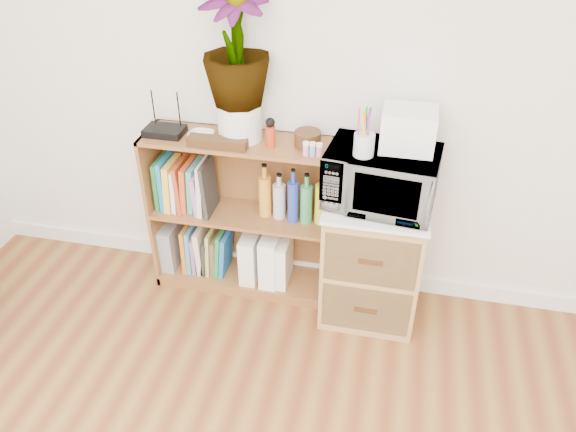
% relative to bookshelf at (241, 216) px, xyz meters
% --- Properties ---
extents(skirting_board, '(4.00, 0.02, 0.10)m').
position_rel_bookshelf_xyz_m(skirting_board, '(0.35, 0.14, -0.42)').
color(skirting_board, white).
rests_on(skirting_board, ground).
extents(bookshelf, '(1.00, 0.30, 0.95)m').
position_rel_bookshelf_xyz_m(bookshelf, '(0.00, 0.00, 0.00)').
color(bookshelf, brown).
rests_on(bookshelf, ground).
extents(wicker_unit, '(0.50, 0.45, 0.70)m').
position_rel_bookshelf_xyz_m(wicker_unit, '(0.75, -0.08, -0.12)').
color(wicker_unit, '#9E7542').
rests_on(wicker_unit, ground).
extents(microwave, '(0.56, 0.41, 0.29)m').
position_rel_bookshelf_xyz_m(microwave, '(0.75, -0.08, 0.39)').
color(microwave, silver).
rests_on(microwave, wicker_unit).
extents(pen_cup, '(0.10, 0.10, 0.11)m').
position_rel_bookshelf_xyz_m(pen_cup, '(0.66, -0.15, 0.59)').
color(pen_cup, silver).
rests_on(pen_cup, microwave).
extents(small_appliance, '(0.25, 0.21, 0.20)m').
position_rel_bookshelf_xyz_m(small_appliance, '(0.85, -0.04, 0.64)').
color(small_appliance, white).
rests_on(small_appliance, microwave).
extents(router, '(0.20, 0.14, 0.04)m').
position_rel_bookshelf_xyz_m(router, '(-0.38, -0.02, 0.49)').
color(router, black).
rests_on(router, bookshelf).
extents(white_bowl, '(0.13, 0.13, 0.03)m').
position_rel_bookshelf_xyz_m(white_bowl, '(-0.18, -0.03, 0.49)').
color(white_bowl, white).
rests_on(white_bowl, bookshelf).
extents(plant_pot, '(0.22, 0.22, 0.19)m').
position_rel_bookshelf_xyz_m(plant_pot, '(0.02, 0.02, 0.57)').
color(plant_pot, silver).
rests_on(plant_pot, bookshelf).
extents(potted_plant, '(0.33, 0.33, 0.59)m').
position_rel_bookshelf_xyz_m(potted_plant, '(0.02, 0.02, 0.96)').
color(potted_plant, '#29662B').
rests_on(potted_plant, plant_pot).
extents(trinket_box, '(0.30, 0.08, 0.05)m').
position_rel_bookshelf_xyz_m(trinket_box, '(-0.07, -0.10, 0.50)').
color(trinket_box, '#331B0E').
rests_on(trinket_box, bookshelf).
extents(kokeshi_doll, '(0.05, 0.05, 0.11)m').
position_rel_bookshelf_xyz_m(kokeshi_doll, '(0.19, -0.04, 0.53)').
color(kokeshi_doll, '#A62F14').
rests_on(kokeshi_doll, bookshelf).
extents(wooden_bowl, '(0.13, 0.13, 0.08)m').
position_rel_bookshelf_xyz_m(wooden_bowl, '(0.37, 0.01, 0.51)').
color(wooden_bowl, '#381F0F').
rests_on(wooden_bowl, bookshelf).
extents(paint_jars, '(0.12, 0.04, 0.06)m').
position_rel_bookshelf_xyz_m(paint_jars, '(0.41, -0.09, 0.51)').
color(paint_jars, pink).
rests_on(paint_jars, bookshelf).
extents(file_box, '(0.08, 0.22, 0.27)m').
position_rel_bookshelf_xyz_m(file_box, '(-0.44, 0.00, -0.27)').
color(file_box, gray).
rests_on(file_box, bookshelf).
extents(magazine_holder_left, '(0.09, 0.24, 0.30)m').
position_rel_bookshelf_xyz_m(magazine_holder_left, '(0.05, -0.01, -0.26)').
color(magazine_holder_left, white).
rests_on(magazine_holder_left, bookshelf).
extents(magazine_holder_mid, '(0.10, 0.25, 0.31)m').
position_rel_bookshelf_xyz_m(magazine_holder_mid, '(0.18, -0.01, -0.25)').
color(magazine_holder_mid, white).
rests_on(magazine_holder_mid, bookshelf).
extents(magazine_holder_right, '(0.09, 0.22, 0.28)m').
position_rel_bookshelf_xyz_m(magazine_holder_right, '(0.24, -0.01, -0.27)').
color(magazine_holder_right, white).
rests_on(magazine_holder_right, bookshelf).
extents(cookbooks, '(0.32, 0.20, 0.31)m').
position_rel_bookshelf_xyz_m(cookbooks, '(-0.31, 0.00, 0.17)').
color(cookbooks, '#1B6530').
rests_on(cookbooks, bookshelf).
extents(liquor_bottles, '(0.45, 0.07, 0.31)m').
position_rel_bookshelf_xyz_m(liquor_bottles, '(0.33, 0.00, 0.17)').
color(liquor_bottles, orange).
rests_on(liquor_bottles, bookshelf).
extents(lower_books, '(0.28, 0.19, 0.29)m').
position_rel_bookshelf_xyz_m(lower_books, '(-0.22, 0.00, -0.27)').
color(lower_books, '#BF7221').
rests_on(lower_books, bookshelf).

